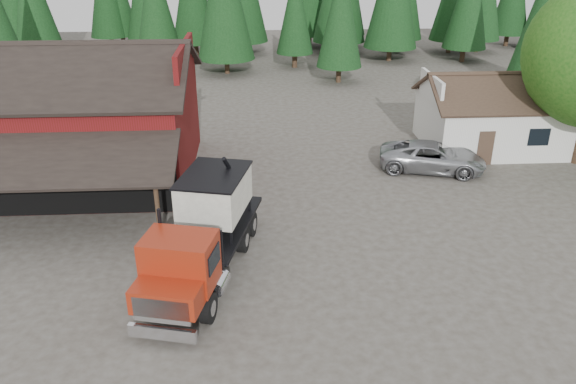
{
  "coord_description": "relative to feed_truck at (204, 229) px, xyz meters",
  "views": [
    {
      "loc": [
        -1.42,
        -19.1,
        12.04
      ],
      "look_at": [
        -0.1,
        3.03,
        1.8
      ],
      "focal_mm": 35.0,
      "sensor_mm": 36.0,
      "label": 1
    }
  ],
  "objects": [
    {
      "name": "feed_truck",
      "position": [
        0.0,
        0.0,
        0.0
      ],
      "size": [
        4.42,
        9.3,
        4.06
      ],
      "rotation": [
        0.0,
        0.0,
        -0.24
      ],
      "color": "black",
      "rests_on": "ground"
    },
    {
      "name": "farmhouse",
      "position": [
        16.49,
        13.28,
        -0.23
      ],
      "size": [
        8.6,
        6.42,
        4.65
      ],
      "color": "silver",
      "rests_on": "ground"
    },
    {
      "name": "near_pine_c",
      "position": [
        25.49,
        26.28,
        5.0
      ],
      "size": [
        4.84,
        4.84,
        12.4
      ],
      "color": "#382619",
      "rests_on": "ground"
    },
    {
      "name": "equip_box",
      "position": [
        -1.57,
        0.72,
        -1.6
      ],
      "size": [
        0.87,
        1.2,
        0.6
      ],
      "primitive_type": "cube",
      "rotation": [
        0.0,
        0.0,
        0.16
      ],
      "color": "maroon",
      "rests_on": "ground"
    },
    {
      "name": "near_pine_b",
      "position": [
        9.49,
        30.28,
        3.99
      ],
      "size": [
        3.96,
        3.96,
        10.4
      ],
      "color": "#382619",
      "rests_on": "ground"
    },
    {
      "name": "red_barn",
      "position": [
        -7.51,
        10.18,
        0.79
      ],
      "size": [
        12.8,
        13.63,
        7.18
      ],
      "color": "maroon",
      "rests_on": "ground"
    },
    {
      "name": "silver_car",
      "position": [
        11.77,
        9.61,
        -1.1
      ],
      "size": [
        6.25,
        4.04,
        1.6
      ],
      "primitive_type": "imported",
      "rotation": [
        0.0,
        0.0,
        1.31
      ],
      "color": "#9EA1A6",
      "rests_on": "ground"
    },
    {
      "name": "conifer_backdrop",
      "position": [
        3.49,
        42.28,
        -1.9
      ],
      "size": [
        76.0,
        16.0,
        16.0
      ],
      "primitive_type": null,
      "color": "black",
      "rests_on": "ground"
    },
    {
      "name": "ground",
      "position": [
        3.49,
        0.28,
        -1.9
      ],
      "size": [
        120.0,
        120.0,
        0.0
      ],
      "primitive_type": "plane",
      "color": "#413C33",
      "rests_on": "ground"
    }
  ]
}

